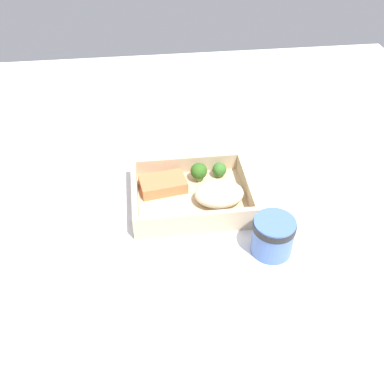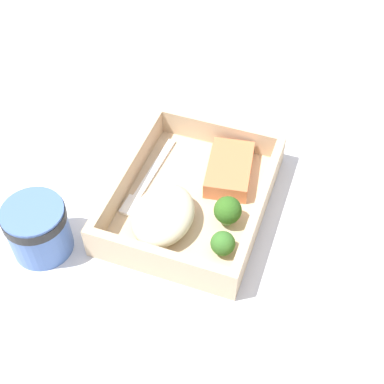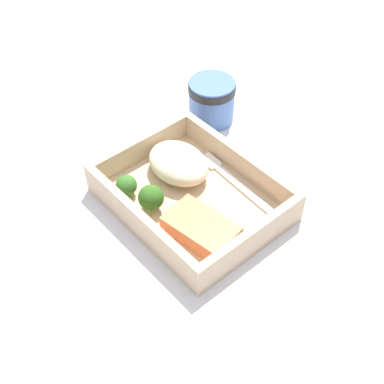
# 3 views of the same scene
# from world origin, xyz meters

# --- Properties ---
(ground_plane) EXTENTS (1.60, 1.60, 0.02)m
(ground_plane) POSITION_xyz_m (0.00, 0.00, -0.01)
(ground_plane) COLOR silver
(takeout_tray) EXTENTS (0.26, 0.20, 0.01)m
(takeout_tray) POSITION_xyz_m (0.00, 0.00, 0.01)
(takeout_tray) COLOR #CAAE8A
(takeout_tray) RESTS_ON ground_plane
(tray_rim) EXTENTS (0.26, 0.20, 0.04)m
(tray_rim) POSITION_xyz_m (0.00, 0.00, 0.03)
(tray_rim) COLOR #CAAE8A
(tray_rim) RESTS_ON takeout_tray
(salmon_fillet) EXTENTS (0.11, 0.08, 0.03)m
(salmon_fillet) POSITION_xyz_m (-0.06, 0.04, 0.03)
(salmon_fillet) COLOR #DB7345
(salmon_fillet) RESTS_ON takeout_tray
(mashed_potatoes) EXTENTS (0.11, 0.08, 0.04)m
(mashed_potatoes) POSITION_xyz_m (0.06, -0.02, 0.03)
(mashed_potatoes) COLOR beige
(mashed_potatoes) RESTS_ON takeout_tray
(broccoli_floret_1) EXTENTS (0.03, 0.03, 0.04)m
(broccoli_floret_1) POSITION_xyz_m (0.07, 0.07, 0.03)
(broccoli_floret_1) COLOR #7AA552
(broccoli_floret_1) RESTS_ON takeout_tray
(broccoli_floret_2) EXTENTS (0.04, 0.04, 0.04)m
(broccoli_floret_2) POSITION_xyz_m (0.02, 0.06, 0.04)
(broccoli_floret_2) COLOR #799A5A
(broccoli_floret_2) RESTS_ON takeout_tray
(fork) EXTENTS (0.16, 0.02, 0.00)m
(fork) POSITION_xyz_m (-0.01, -0.07, 0.01)
(fork) COLOR white
(fork) RESTS_ON takeout_tray
(paper_cup) EXTENTS (0.08, 0.08, 0.08)m
(paper_cup) POSITION_xyz_m (0.13, -0.16, 0.04)
(paper_cup) COLOR #4D70B6
(paper_cup) RESTS_ON ground_plane
(receipt_slip) EXTENTS (0.12, 0.16, 0.00)m
(receipt_slip) POSITION_xyz_m (-0.04, 0.21, 0.00)
(receipt_slip) COLOR white
(receipt_slip) RESTS_ON ground_plane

